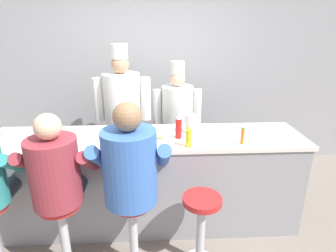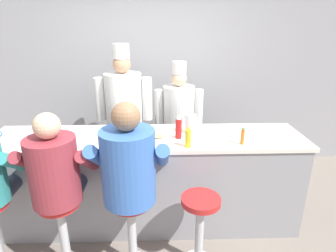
{
  "view_description": "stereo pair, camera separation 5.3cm",
  "coord_description": "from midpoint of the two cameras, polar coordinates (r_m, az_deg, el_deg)",
  "views": [
    {
      "loc": [
        0.08,
        -2.26,
        2.07
      ],
      "look_at": [
        0.21,
        0.32,
        1.13
      ],
      "focal_mm": 30.0,
      "sensor_mm": 36.0,
      "label": 1
    },
    {
      "loc": [
        0.13,
        -2.26,
        2.07
      ],
      "look_at": [
        0.21,
        0.32,
        1.13
      ],
      "focal_mm": 30.0,
      "sensor_mm": 36.0,
      "label": 2
    }
  ],
  "objects": [
    {
      "name": "ground_plane",
      "position": [
        3.07,
        -4.53,
        -22.48
      ],
      "size": [
        20.0,
        20.0,
        0.0
      ],
      "primitive_type": "plane",
      "color": "slate"
    },
    {
      "name": "wall_back",
      "position": [
        4.22,
        -4.44,
        10.11
      ],
      "size": [
        10.0,
        0.06,
        2.7
      ],
      "color": "#99999E",
      "rests_on": "ground_plane"
    },
    {
      "name": "diner_counter",
      "position": [
        3.05,
        -4.64,
        -10.92
      ],
      "size": [
        3.17,
        0.71,
        1.01
      ],
      "color": "gray",
      "rests_on": "ground_plane"
    },
    {
      "name": "ketchup_bottle_red",
      "position": [
        2.74,
        1.62,
        -0.19
      ],
      "size": [
        0.06,
        0.06,
        0.25
      ],
      "color": "red",
      "rests_on": "diner_counter"
    },
    {
      "name": "mustard_bottle_yellow",
      "position": [
        2.55,
        3.62,
        -2.21
      ],
      "size": [
        0.06,
        0.06,
        0.21
      ],
      "color": "yellow",
      "rests_on": "diner_counter"
    },
    {
      "name": "hot_sauce_bottle_orange",
      "position": [
        2.71,
        14.36,
        -1.98
      ],
      "size": [
        0.03,
        0.03,
        0.16
      ],
      "color": "orange",
      "rests_on": "diner_counter"
    },
    {
      "name": "water_pitcher_clear",
      "position": [
        2.9,
        3.97,
        0.53
      ],
      "size": [
        0.13,
        0.12,
        0.19
      ],
      "color": "silver",
      "rests_on": "diner_counter"
    },
    {
      "name": "breakfast_plate",
      "position": [
        2.74,
        -2.65,
        -2.45
      ],
      "size": [
        0.27,
        0.27,
        0.05
      ],
      "color": "white",
      "rests_on": "diner_counter"
    },
    {
      "name": "cereal_bowl",
      "position": [
        3.01,
        -21.14,
        -1.43
      ],
      "size": [
        0.15,
        0.15,
        0.06
      ],
      "color": "white",
      "rests_on": "diner_counter"
    },
    {
      "name": "coffee_mug_white",
      "position": [
        2.93,
        -26.34,
        -2.44
      ],
      "size": [
        0.13,
        0.08,
        0.09
      ],
      "color": "white",
      "rests_on": "diner_counter"
    },
    {
      "name": "napkin_dispenser_chrome",
      "position": [
        2.6,
        -10.88,
        -2.73
      ],
      "size": [
        0.11,
        0.07,
        0.14
      ],
      "color": "silver",
      "rests_on": "diner_counter"
    },
    {
      "name": "diner_seated_maroon",
      "position": [
        2.46,
        -22.24,
        -9.3
      ],
      "size": [
        0.6,
        0.59,
        1.46
      ],
      "color": "#B2B5BA",
      "rests_on": "ground_plane"
    },
    {
      "name": "diner_seated_blue",
      "position": [
        2.32,
        -8.27,
        -8.74
      ],
      "size": [
        0.66,
        0.65,
        1.54
      ],
      "color": "#B2B5BA",
      "rests_on": "ground_plane"
    },
    {
      "name": "empty_stool_round",
      "position": [
        2.58,
        6.15,
        -18.54
      ],
      "size": [
        0.34,
        0.34,
        0.7
      ],
      "color": "#B2B5BA",
      "rests_on": "ground_plane"
    },
    {
      "name": "cook_in_whites_near",
      "position": [
        3.66,
        -9.58,
        3.03
      ],
      "size": [
        0.72,
        0.46,
        1.85
      ],
      "color": "#232328",
      "rests_on": "ground_plane"
    },
    {
      "name": "cook_in_whites_far",
      "position": [
        3.75,
        1.47,
        1.76
      ],
      "size": [
        0.64,
        0.41,
        1.63
      ],
      "color": "#232328",
      "rests_on": "ground_plane"
    }
  ]
}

